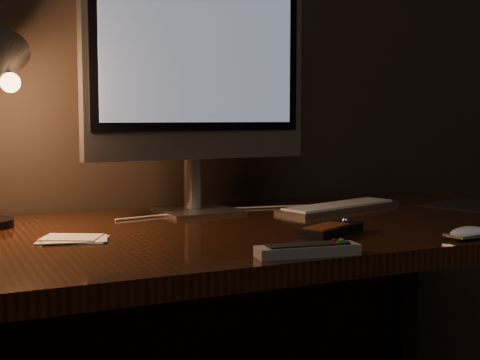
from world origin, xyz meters
name	(u,v)px	position (x,y,z in m)	size (l,w,h in m)	color
desk	(214,278)	(0.00, 1.93, 0.62)	(1.60, 0.75, 0.75)	black
monitor	(198,66)	(0.02, 2.07, 1.11)	(0.57, 0.18, 0.60)	silver
keyboard	(339,206)	(0.37, 1.98, 0.76)	(0.37, 0.10, 0.01)	silver
mousepad	(474,205)	(0.74, 1.89, 0.75)	(0.24, 0.20, 0.00)	black
mouse	(468,235)	(0.36, 1.52, 0.76)	(0.09, 0.05, 0.02)	white
media_remote	(331,230)	(0.15, 1.67, 0.76)	(0.17, 0.12, 0.03)	black
tv_remote	(308,250)	(0.00, 1.52, 0.76)	(0.18, 0.07, 0.02)	gray
papers	(73,239)	(-0.33, 1.83, 0.75)	(0.13, 0.09, 0.01)	white
cable	(223,211)	(0.08, 2.06, 0.75)	(0.00, 0.00, 0.54)	white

